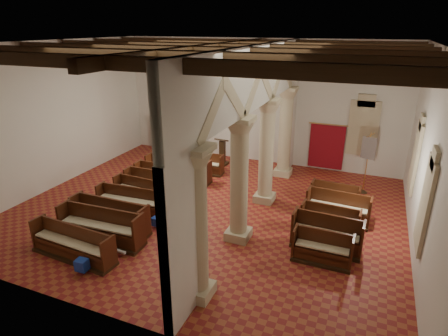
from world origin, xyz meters
TOP-DOWN VIEW (x-y plane):
  - floor at (0.00, 0.00)m, footprint 14.00×14.00m
  - ceiling at (0.00, 0.00)m, footprint 14.00×14.00m
  - wall_back at (0.00, 6.00)m, footprint 14.00×0.02m
  - wall_front at (0.00, -6.00)m, footprint 14.00×0.02m
  - wall_left at (-7.00, 0.00)m, footprint 0.02×12.00m
  - wall_right at (7.00, 0.00)m, footprint 0.02×12.00m
  - ceiling_beams at (0.00, 0.00)m, footprint 13.80×11.80m
  - arcade at (1.80, 0.00)m, footprint 0.90×11.90m
  - window_right_a at (6.98, -1.50)m, footprint 0.03×1.00m
  - window_right_b at (6.98, 2.50)m, footprint 0.03×1.00m
  - window_back at (5.00, 5.98)m, footprint 1.00×0.03m
  - pipe_organ at (-4.50, 5.50)m, footprint 2.10×0.85m
  - lectern at (-1.33, 4.68)m, footprint 0.59×0.60m
  - dossal_curtain at (3.50, 5.92)m, footprint 1.80×0.07m
  - processional_banner at (5.38, 3.85)m, footprint 0.56×0.72m
  - hymnal_box_a at (-1.62, -4.90)m, footprint 0.35×0.29m
  - hymnal_box_b at (-1.04, -1.94)m, footprint 0.30×0.25m
  - hymnal_box_c at (-1.63, -0.77)m, footprint 0.40×0.36m
  - tube_heater_a at (-1.47, -3.80)m, footprint 1.02×0.16m
  - tube_heater_b at (-2.87, -3.46)m, footprint 1.07×0.23m
  - nave_pew_0 at (-2.39, -4.40)m, footprint 2.91×0.86m
  - nave_pew_1 at (-2.19, -3.36)m, footprint 2.91×0.89m
  - nave_pew_2 at (-2.36, -2.72)m, footprint 2.83×0.77m
  - nave_pew_3 at (-2.56, -1.31)m, footprint 2.62×0.78m
  - nave_pew_4 at (-2.37, -0.43)m, footprint 2.97×0.82m
  - nave_pew_5 at (-2.23, 0.28)m, footprint 3.09×0.72m
  - nave_pew_6 at (-2.48, 1.10)m, footprint 2.77×0.72m
  - nave_pew_7 at (-2.41, 2.10)m, footprint 3.07×0.77m
  - nave_pew_8 at (-2.13, 3.27)m, footprint 2.75×0.82m
  - aisle_pew_0 at (4.52, -1.80)m, footprint 1.72×0.66m
  - aisle_pew_1 at (4.54, -1.06)m, footprint 2.16×0.83m
  - aisle_pew_2 at (4.51, -0.09)m, footprint 1.93×0.76m
  - aisle_pew_3 at (4.65, 0.91)m, footprint 2.23×0.86m
  - aisle_pew_4 at (4.43, 1.86)m, footprint 1.82×0.77m

SIDE VIEW (x-z plane):
  - floor at x=0.00m, z-range 0.00..0.00m
  - tube_heater_a at x=-1.47m, z-range 0.11..0.21m
  - tube_heater_b at x=-2.87m, z-range 0.11..0.21m
  - hymnal_box_b at x=-1.04m, z-range 0.10..0.39m
  - hymnal_box_c at x=-1.63m, z-range 0.10..0.43m
  - hymnal_box_a at x=-1.62m, z-range 0.10..0.43m
  - nave_pew_4 at x=-2.37m, z-range -0.16..0.79m
  - nave_pew_8 at x=-2.13m, z-range -0.16..0.80m
  - nave_pew_3 at x=-2.56m, z-range -0.16..0.80m
  - aisle_pew_0 at x=4.52m, z-range -0.16..0.82m
  - aisle_pew_2 at x=4.51m, z-range -0.16..0.83m
  - nave_pew_0 at x=-2.39m, z-range -0.17..0.84m
  - nave_pew_6 at x=-2.48m, z-range -0.17..0.86m
  - aisle_pew_4 at x=4.43m, z-range -0.16..0.85m
  - nave_pew_5 at x=-2.23m, z-range -0.18..0.87m
  - nave_pew_7 at x=-2.41m, z-range -0.18..0.88m
  - aisle_pew_3 at x=4.65m, z-range -0.18..0.91m
  - nave_pew_2 at x=-2.36m, z-range -0.19..0.94m
  - aisle_pew_1 at x=4.54m, z-range -0.18..0.94m
  - nave_pew_1 at x=-2.19m, z-range -0.19..0.96m
  - lectern at x=-1.33m, z-range -0.12..1.30m
  - processional_banner at x=5.38m, z-range -0.47..2.12m
  - dossal_curtain at x=3.50m, z-range 0.08..2.25m
  - pipe_organ at x=-4.50m, z-range -0.83..3.57m
  - window_right_a at x=6.98m, z-range 1.10..3.30m
  - window_right_b at x=6.98m, z-range 1.10..3.30m
  - window_back at x=5.00m, z-range 1.10..3.30m
  - wall_back at x=0.00m, z-range 0.00..6.00m
  - wall_front at x=0.00m, z-range 0.00..6.00m
  - wall_left at x=-7.00m, z-range 0.00..6.00m
  - wall_right at x=7.00m, z-range 0.00..6.00m
  - arcade at x=1.80m, z-range 0.56..6.56m
  - ceiling_beams at x=0.00m, z-range 5.67..5.97m
  - ceiling at x=0.00m, z-range 6.00..6.00m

